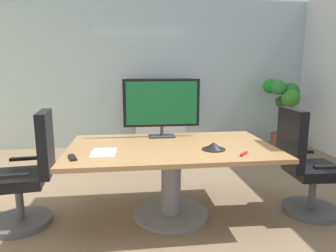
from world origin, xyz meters
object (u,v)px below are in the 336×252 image
object	(u,v)px
wall_display_unit	(160,126)
conference_phone	(214,146)
office_chair_left	(29,179)
remote_control	(72,157)
office_chair_right	(305,171)
conference_table	(171,163)
potted_plant	(283,104)
tv_monitor	(162,105)

from	to	relation	value
wall_display_unit	conference_phone	size ratio (longest dim) A/B	5.95
office_chair_left	conference_phone	world-z (taller)	office_chair_left
remote_control	office_chair_right	bearing A→B (deg)	-13.67
conference_table	potted_plant	distance (m)	3.31
wall_display_unit	conference_table	bearing A→B (deg)	-93.24
office_chair_right	tv_monitor	size ratio (longest dim) A/B	1.30
tv_monitor	potted_plant	world-z (taller)	tv_monitor
potted_plant	remote_control	xyz separation A→B (m)	(-3.25, -2.61, -0.10)
conference_table	tv_monitor	distance (m)	0.68
conference_table	conference_phone	distance (m)	0.47
tv_monitor	remote_control	bearing A→B (deg)	-138.39
tv_monitor	potted_plant	bearing A→B (deg)	37.78
office_chair_left	office_chair_right	distance (m)	2.71
conference_table	conference_phone	bearing A→B (deg)	-27.29
remote_control	conference_phone	bearing A→B (deg)	-12.84
conference_table	tv_monitor	world-z (taller)	tv_monitor
potted_plant	remote_control	distance (m)	4.17
conference_table	remote_control	xyz separation A→B (m)	(-0.88, -0.32, 0.19)
wall_display_unit	conference_phone	bearing A→B (deg)	-85.34
conference_table	potted_plant	world-z (taller)	potted_plant
office_chair_right	tv_monitor	bearing A→B (deg)	72.16
office_chair_right	potted_plant	xyz separation A→B (m)	(1.01, 2.41, 0.39)
conference_table	conference_phone	size ratio (longest dim) A/B	9.05
office_chair_left	potted_plant	xyz separation A→B (m)	(3.72, 2.29, 0.39)
office_chair_left	potted_plant	world-z (taller)	potted_plant
wall_display_unit	conference_phone	world-z (taller)	wall_display_unit
conference_table	office_chair_right	xyz separation A→B (m)	(1.36, -0.12, -0.09)
tv_monitor	wall_display_unit	distance (m)	2.28
conference_table	potted_plant	bearing A→B (deg)	44.03
office_chair_left	wall_display_unit	distance (m)	3.00
office_chair_left	remote_control	xyz separation A→B (m)	(0.48, -0.32, 0.28)
potted_plant	office_chair_left	bearing A→B (deg)	-148.38
office_chair_right	conference_phone	bearing A→B (deg)	97.20
office_chair_right	potted_plant	world-z (taller)	potted_plant
office_chair_right	remote_control	bearing A→B (deg)	98.27
conference_table	potted_plant	xyz separation A→B (m)	(2.37, 2.29, 0.29)
office_chair_left	conference_phone	xyz separation A→B (m)	(1.73, -0.19, 0.31)
conference_table	conference_phone	world-z (taller)	conference_phone
office_chair_right	conference_phone	xyz separation A→B (m)	(-0.98, -0.07, 0.31)
office_chair_right	tv_monitor	distance (m)	1.63
office_chair_right	potted_plant	bearing A→B (deg)	-19.59
office_chair_left	wall_display_unit	size ratio (longest dim) A/B	0.83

